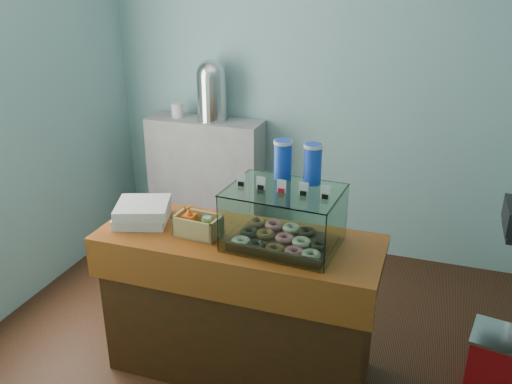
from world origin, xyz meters
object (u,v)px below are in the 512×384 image
at_px(coffee_urn, 212,89).
at_px(red_cooler, 504,362).
at_px(display_case, 286,213).
at_px(counter, 239,304).

xyz_separation_m(coffee_urn, red_cooler, (2.34, -1.24, -1.19)).
bearing_deg(red_cooler, display_case, -155.74).
distance_m(counter, display_case, 0.67).
distance_m(display_case, coffee_urn, 1.92).
height_order(coffee_urn, red_cooler, coffee_urn).
xyz_separation_m(counter, display_case, (0.26, 0.03, 0.61)).
relative_size(counter, display_case, 2.59).
bearing_deg(coffee_urn, counter, -62.38).
distance_m(counter, red_cooler, 1.57).
bearing_deg(display_case, coffee_urn, 129.15).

